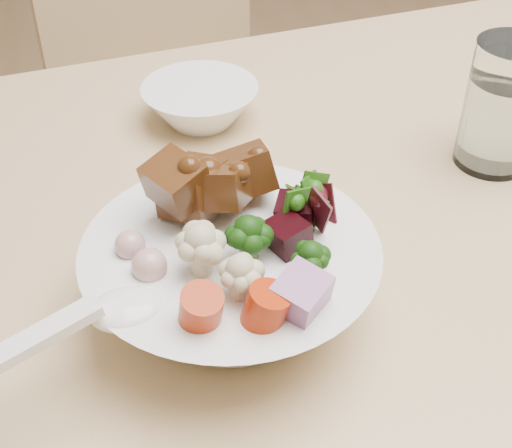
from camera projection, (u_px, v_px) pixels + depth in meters
name	position (u px, v px, depth m)	size (l,w,h in m)	color
chair_far	(178.00, 123.00, 1.37)	(0.49, 0.49, 0.90)	tan
food_bowl	(233.00, 273.00, 0.58)	(0.24, 0.24, 0.13)	white
soup_spoon	(102.00, 317.00, 0.50)	(0.15, 0.07, 0.03)	white
water_glass	(502.00, 110.00, 0.74)	(0.08, 0.08, 0.14)	white
side_bowl	(201.00, 104.00, 0.83)	(0.14, 0.14, 0.05)	white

